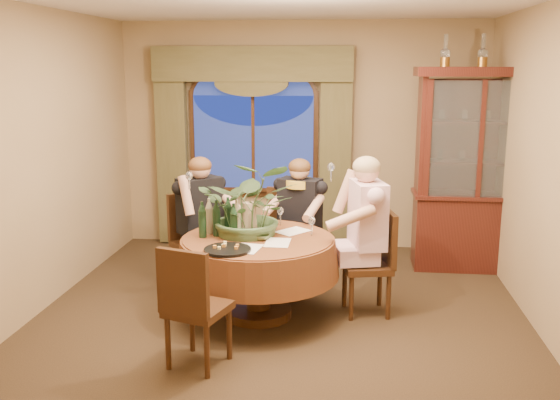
# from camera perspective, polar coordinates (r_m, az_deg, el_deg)

# --- Properties ---
(floor) EXTENTS (5.00, 5.00, 0.00)m
(floor) POSITION_cam_1_polar(r_m,az_deg,el_deg) (5.75, -0.07, -10.97)
(floor) COLOR black
(floor) RESTS_ON ground
(wall_back) EXTENTS (4.50, 0.00, 4.50)m
(wall_back) POSITION_cam_1_polar(r_m,az_deg,el_deg) (7.82, 1.99, 5.87)
(wall_back) COLOR #8F754E
(wall_back) RESTS_ON ground
(wall_right) EXTENTS (0.00, 5.00, 5.00)m
(wall_right) POSITION_cam_1_polar(r_m,az_deg,el_deg) (5.58, 23.59, 2.27)
(wall_right) COLOR #8F754E
(wall_right) RESTS_ON ground
(window) EXTENTS (1.62, 0.10, 1.32)m
(window) POSITION_cam_1_polar(r_m,az_deg,el_deg) (7.83, -2.45, 5.14)
(window) COLOR navy
(window) RESTS_ON wall_back
(arched_transom) EXTENTS (1.60, 0.06, 0.44)m
(arched_transom) POSITION_cam_1_polar(r_m,az_deg,el_deg) (7.78, -2.51, 10.85)
(arched_transom) COLOR navy
(arched_transom) RESTS_ON wall_back
(drapery_left) EXTENTS (0.38, 0.14, 2.32)m
(drapery_left) POSITION_cam_1_polar(r_m,az_deg,el_deg) (8.02, -9.81, 4.27)
(drapery_left) COLOR #474223
(drapery_left) RESTS_ON floor
(drapery_right) EXTENTS (0.38, 0.14, 2.32)m
(drapery_right) POSITION_cam_1_polar(r_m,az_deg,el_deg) (7.71, 5.10, 4.09)
(drapery_right) COLOR #474223
(drapery_right) RESTS_ON floor
(swag_valance) EXTENTS (2.45, 0.16, 0.42)m
(swag_valance) POSITION_cam_1_polar(r_m,az_deg,el_deg) (7.70, -2.61, 12.32)
(swag_valance) COLOR #474223
(swag_valance) RESTS_ON wall_back
(dining_table) EXTENTS (1.86, 1.86, 0.75)m
(dining_table) POSITION_cam_1_polar(r_m,az_deg,el_deg) (5.73, -2.00, -7.06)
(dining_table) COLOR maroon
(dining_table) RESTS_ON floor
(china_cabinet) EXTENTS (1.39, 0.55, 2.25)m
(china_cabinet) POSITION_cam_1_polar(r_m,az_deg,el_deg) (7.23, 17.40, 2.59)
(china_cabinet) COLOR #35120E
(china_cabinet) RESTS_ON floor
(oil_lamp_left) EXTENTS (0.11, 0.11, 0.34)m
(oil_lamp_left) POSITION_cam_1_polar(r_m,az_deg,el_deg) (7.08, 14.90, 13.08)
(oil_lamp_left) COLOR #A5722D
(oil_lamp_left) RESTS_ON china_cabinet
(oil_lamp_center) EXTENTS (0.11, 0.11, 0.34)m
(oil_lamp_center) POSITION_cam_1_polar(r_m,az_deg,el_deg) (7.14, 18.08, 12.88)
(oil_lamp_center) COLOR #A5722D
(oil_lamp_center) RESTS_ON china_cabinet
(oil_lamp_right) EXTENTS (0.11, 0.11, 0.34)m
(oil_lamp_right) POSITION_cam_1_polar(r_m,az_deg,el_deg) (7.23, 21.19, 12.65)
(oil_lamp_right) COLOR #A5722D
(oil_lamp_right) RESTS_ON china_cabinet
(chair_right) EXTENTS (0.49, 0.49, 0.96)m
(chair_right) POSITION_cam_1_polar(r_m,az_deg,el_deg) (5.82, 7.94, -5.77)
(chair_right) COLOR black
(chair_right) RESTS_ON floor
(chair_back_right) EXTENTS (0.46, 0.46, 0.96)m
(chair_back_right) POSITION_cam_1_polar(r_m,az_deg,el_deg) (6.66, 0.19, -3.31)
(chair_back_right) COLOR black
(chair_back_right) RESTS_ON floor
(chair_back) EXTENTS (0.59, 0.59, 0.96)m
(chair_back) POSITION_cam_1_polar(r_m,az_deg,el_deg) (6.52, -7.63, -3.77)
(chair_back) COLOR black
(chair_back) RESTS_ON floor
(chair_front_left) EXTENTS (0.53, 0.53, 0.96)m
(chair_front_left) POSITION_cam_1_polar(r_m,az_deg,el_deg) (4.84, -7.50, -9.53)
(chair_front_left) COLOR black
(chair_front_left) RESTS_ON floor
(person_pink) EXTENTS (0.60, 0.63, 1.47)m
(person_pink) POSITION_cam_1_polar(r_m,az_deg,el_deg) (5.80, 7.95, -3.19)
(person_pink) COLOR beige
(person_pink) RESTS_ON floor
(person_back) EXTENTS (0.67, 0.67, 1.37)m
(person_back) POSITION_cam_1_polar(r_m,az_deg,el_deg) (6.44, -7.29, -2.06)
(person_back) COLOR black
(person_back) RESTS_ON floor
(person_scarf) EXTENTS (0.59, 0.57, 1.34)m
(person_scarf) POSITION_cam_1_polar(r_m,az_deg,el_deg) (6.50, 1.83, -1.99)
(person_scarf) COLOR black
(person_scarf) RESTS_ON floor
(stoneware_vase) EXTENTS (0.15, 0.15, 0.29)m
(stoneware_vase) POSITION_cam_1_polar(r_m,az_deg,el_deg) (5.73, -2.83, -1.64)
(stoneware_vase) COLOR #957960
(stoneware_vase) RESTS_ON dining_table
(centerpiece_plant) EXTENTS (0.89, 0.99, 0.77)m
(centerpiece_plant) POSITION_cam_1_polar(r_m,az_deg,el_deg) (5.61, -2.69, 2.69)
(centerpiece_plant) COLOR #3A5731
(centerpiece_plant) RESTS_ON dining_table
(olive_bowl) EXTENTS (0.15, 0.15, 0.05)m
(olive_bowl) POSITION_cam_1_polar(r_m,az_deg,el_deg) (5.53, -1.73, -3.43)
(olive_bowl) COLOR #48552C
(olive_bowl) RESTS_ON dining_table
(cheese_platter) EXTENTS (0.39, 0.39, 0.02)m
(cheese_platter) POSITION_cam_1_polar(r_m,az_deg,el_deg) (5.22, -4.82, -4.56)
(cheese_platter) COLOR black
(cheese_platter) RESTS_ON dining_table
(wine_bottle_0) EXTENTS (0.07, 0.07, 0.33)m
(wine_bottle_0) POSITION_cam_1_polar(r_m,az_deg,el_deg) (5.67, -3.97, -1.58)
(wine_bottle_0) COLOR tan
(wine_bottle_0) RESTS_ON dining_table
(wine_bottle_1) EXTENTS (0.07, 0.07, 0.33)m
(wine_bottle_1) POSITION_cam_1_polar(r_m,az_deg,el_deg) (5.74, -6.49, -1.47)
(wine_bottle_1) COLOR tan
(wine_bottle_1) RESTS_ON dining_table
(wine_bottle_2) EXTENTS (0.07, 0.07, 0.33)m
(wine_bottle_2) POSITION_cam_1_polar(r_m,az_deg,el_deg) (5.51, -4.26, -2.00)
(wine_bottle_2) COLOR black
(wine_bottle_2) RESTS_ON dining_table
(wine_bottle_3) EXTENTS (0.07, 0.07, 0.33)m
(wine_bottle_3) POSITION_cam_1_polar(r_m,az_deg,el_deg) (5.77, -4.76, -1.35)
(wine_bottle_3) COLOR black
(wine_bottle_3) RESTS_ON dining_table
(wine_bottle_4) EXTENTS (0.07, 0.07, 0.33)m
(wine_bottle_4) POSITION_cam_1_polar(r_m,az_deg,el_deg) (5.62, -7.11, -1.77)
(wine_bottle_4) COLOR black
(wine_bottle_4) RESTS_ON dining_table
(wine_bottle_5) EXTENTS (0.07, 0.07, 0.33)m
(wine_bottle_5) POSITION_cam_1_polar(r_m,az_deg,el_deg) (5.65, -5.82, -1.66)
(wine_bottle_5) COLOR black
(wine_bottle_5) RESTS_ON dining_table
(tasting_paper_0) EXTENTS (0.21, 0.30, 0.00)m
(tasting_paper_0) POSITION_cam_1_polar(r_m,az_deg,el_deg) (5.44, -0.22, -3.92)
(tasting_paper_0) COLOR white
(tasting_paper_0) RESTS_ON dining_table
(tasting_paper_1) EXTENTS (0.35, 0.36, 0.00)m
(tasting_paper_1) POSITION_cam_1_polar(r_m,az_deg,el_deg) (5.80, 1.18, -2.87)
(tasting_paper_1) COLOR white
(tasting_paper_1) RESTS_ON dining_table
(tasting_paper_2) EXTENTS (0.26, 0.33, 0.00)m
(tasting_paper_2) POSITION_cam_1_polar(r_m,az_deg,el_deg) (5.27, -3.01, -4.46)
(tasting_paper_2) COLOR white
(tasting_paper_2) RESTS_ON dining_table
(wine_glass_person_pink) EXTENTS (0.07, 0.07, 0.18)m
(wine_glass_person_pink) POSITION_cam_1_polar(r_m,az_deg,el_deg) (5.66, 2.92, -2.39)
(wine_glass_person_pink) COLOR silver
(wine_glass_person_pink) RESTS_ON dining_table
(wine_glass_person_back) EXTENTS (0.07, 0.07, 0.18)m
(wine_glass_person_back) POSITION_cam_1_polar(r_m,az_deg,el_deg) (5.98, -4.80, -1.60)
(wine_glass_person_back) COLOR silver
(wine_glass_person_back) RESTS_ON dining_table
(wine_glass_person_scarf) EXTENTS (0.07, 0.07, 0.18)m
(wine_glass_person_scarf) POSITION_cam_1_polar(r_m,az_deg,el_deg) (6.02, 0.04, -1.47)
(wine_glass_person_scarf) COLOR silver
(wine_glass_person_scarf) RESTS_ON dining_table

